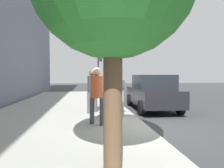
{
  "coord_description": "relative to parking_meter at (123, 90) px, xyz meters",
  "views": [
    {
      "loc": [
        -6.52,
        1.91,
        1.73
      ],
      "look_at": [
        1.0,
        0.98,
        1.42
      ],
      "focal_mm": 32.6,
      "sensor_mm": 36.0,
      "label": 1
    }
  ],
  "objects": [
    {
      "name": "pedestrian_bystander",
      "position": [
        -1.18,
        1.06,
        0.08
      ],
      "size": [
        0.41,
        0.46,
        1.84
      ],
      "rotation": [
        0.0,
        0.0,
        -0.71
      ],
      "color": "#47474C",
      "rests_on": "sidewalk_slab"
    },
    {
      "name": "ground_plane",
      "position": [
        -1.18,
        -0.53,
        -1.17
      ],
      "size": [
        80.0,
        80.0,
        0.0
      ],
      "primitive_type": "plane",
      "color": "#38383A",
      "rests_on": "ground"
    },
    {
      "name": "parking_meter",
      "position": [
        0.0,
        0.0,
        0.0
      ],
      "size": [
        0.36,
        0.12,
        1.41
      ],
      "color": "gray",
      "rests_on": "sidewalk_slab"
    },
    {
      "name": "sidewalk_slab",
      "position": [
        -1.18,
        2.47,
        -1.09
      ],
      "size": [
        28.0,
        6.0,
        0.15
      ],
      "primitive_type": "cube",
      "color": "#A8A59E",
      "rests_on": "ground_plane"
    },
    {
      "name": "parked_sedan_near",
      "position": [
        2.16,
        -1.88,
        -0.27
      ],
      "size": [
        4.46,
        2.09,
        1.77
      ],
      "color": "black",
      "rests_on": "ground_plane"
    },
    {
      "name": "traffic_signal",
      "position": [
        9.32,
        0.33,
        1.41
      ],
      "size": [
        0.24,
        0.44,
        3.6
      ],
      "color": "black",
      "rests_on": "sidewalk_slab"
    },
    {
      "name": "pedestrian_at_meter",
      "position": [
        -0.33,
        0.64,
        0.05
      ],
      "size": [
        0.47,
        0.39,
        1.79
      ],
      "rotation": [
        0.0,
        0.0,
        -0.98
      ],
      "color": "#191E4C",
      "rests_on": "sidewalk_slab"
    },
    {
      "name": "parking_officer",
      "position": [
        0.95,
        1.15,
        0.09
      ],
      "size": [
        0.43,
        0.44,
        1.85
      ],
      "rotation": [
        0.0,
        0.0,
        -2.36
      ],
      "color": "#47474C",
      "rests_on": "sidewalk_slab"
    }
  ]
}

